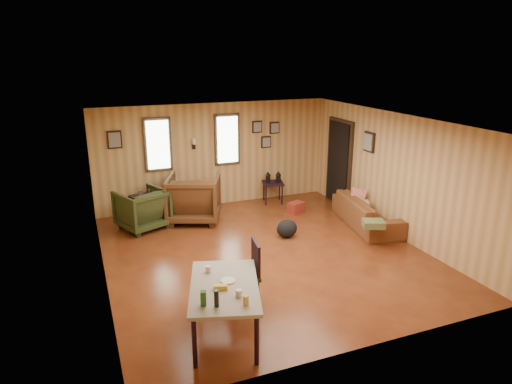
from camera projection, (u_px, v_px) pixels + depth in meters
room at (267, 185)px, 8.23m from camera, size 5.54×6.04×2.44m
sofa at (367, 207)px, 9.50m from camera, size 0.95×2.09×0.79m
recliner_brown at (194, 196)px, 9.73m from camera, size 1.38×1.34×1.11m
recliner_green at (142, 207)px, 9.33m from camera, size 1.14×1.11×0.91m
end_table at (147, 204)px, 9.71m from camera, size 0.71×0.68×0.72m
side_table at (273, 181)px, 10.91m from camera, size 0.59×0.59×0.77m
cooler at (296, 207)px, 10.32m from camera, size 0.41×0.35×0.25m
backpack at (287, 229)px, 8.95m from camera, size 0.47×0.39×0.36m
sofa_pillows at (366, 211)px, 9.00m from camera, size 0.97×1.67×0.34m
dining_table at (224, 290)px, 5.71m from camera, size 1.22×1.59×0.93m
dining_chair at (248, 270)px, 6.48m from camera, size 0.50×0.50×0.97m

